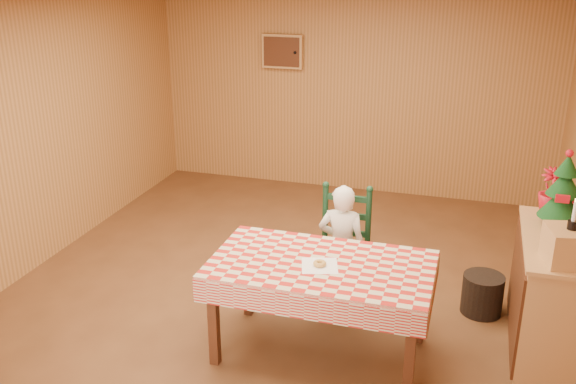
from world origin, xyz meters
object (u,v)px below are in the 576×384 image
object	(u,v)px
crate	(569,246)
christmas_tree	(563,192)
seated_child	(342,247)
ladder_chair	(343,251)
shelf_unit	(551,294)
storage_bin	(482,294)
dining_table	(321,273)

from	to	relation	value
crate	christmas_tree	bearing A→B (deg)	90.00
seated_child	ladder_chair	bearing A→B (deg)	-90.00
ladder_chair	crate	world-z (taller)	crate
shelf_unit	christmas_tree	xyz separation A→B (m)	(0.01, 0.25, 0.74)
crate	storage_bin	world-z (taller)	crate
crate	storage_bin	distance (m)	1.28
shelf_unit	crate	world-z (taller)	crate
ladder_chair	shelf_unit	xyz separation A→B (m)	(1.67, -0.20, -0.04)
shelf_unit	crate	size ratio (longest dim) A/B	4.13
seated_child	shelf_unit	distance (m)	1.68
crate	seated_child	bearing A→B (deg)	162.03
dining_table	christmas_tree	size ratio (longest dim) A/B	2.67
crate	storage_bin	xyz separation A→B (m)	(-0.49, 0.78, -0.88)
dining_table	crate	size ratio (longest dim) A/B	5.52
dining_table	seated_child	distance (m)	0.74
seated_child	shelf_unit	world-z (taller)	seated_child
shelf_unit	storage_bin	bearing A→B (deg)	141.36
ladder_chair	storage_bin	world-z (taller)	ladder_chair
dining_table	seated_child	bearing A→B (deg)	90.00
christmas_tree	storage_bin	bearing A→B (deg)	164.63
seated_child	storage_bin	xyz separation A→B (m)	(1.19, 0.24, -0.39)
dining_table	ladder_chair	size ratio (longest dim) A/B	1.53
seated_child	christmas_tree	distance (m)	1.80
dining_table	christmas_tree	xyz separation A→B (m)	(1.68, 0.83, 0.52)
christmas_tree	storage_bin	xyz separation A→B (m)	(-0.49, 0.13, -1.04)
shelf_unit	crate	xyz separation A→B (m)	(0.01, -0.40, 0.59)
seated_child	shelf_unit	bearing A→B (deg)	175.05
storage_bin	ladder_chair	bearing A→B (deg)	-171.29
dining_table	ladder_chair	distance (m)	0.81
ladder_chair	shelf_unit	world-z (taller)	ladder_chair
dining_table	shelf_unit	distance (m)	1.78
crate	christmas_tree	world-z (taller)	christmas_tree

